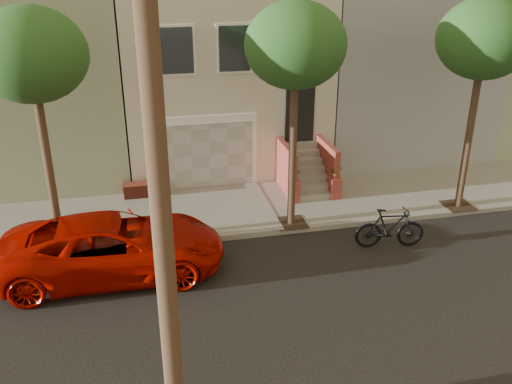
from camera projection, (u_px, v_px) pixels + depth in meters
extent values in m
plane|color=black|center=(296.00, 307.00, 12.74)|extent=(90.00, 90.00, 0.00)
cube|color=gray|center=(248.00, 208.00, 17.49)|extent=(40.00, 3.70, 0.15)
cube|color=beige|center=(216.00, 61.00, 21.29)|extent=(7.00, 8.00, 7.00)
cube|color=#91A383|center=(29.00, 69.00, 19.92)|extent=(6.50, 8.00, 7.00)
cube|color=gray|center=(379.00, 55.00, 22.67)|extent=(6.50, 8.00, 7.00)
cube|color=white|center=(209.00, 151.00, 18.45)|extent=(3.20, 0.12, 2.50)
cube|color=#B6B7B2|center=(210.00, 155.00, 18.44)|extent=(2.90, 0.06, 2.20)
cube|color=gray|center=(219.00, 208.00, 17.27)|extent=(3.20, 3.70, 0.02)
cube|color=maroon|center=(145.00, 189.00, 18.13)|extent=(1.40, 0.45, 0.44)
cube|color=black|center=(300.00, 113.00, 18.58)|extent=(1.00, 0.06, 2.00)
cube|color=#3F4751|center=(177.00, 51.00, 16.89)|extent=(1.00, 0.06, 1.40)
cube|color=white|center=(177.00, 51.00, 16.90)|extent=(1.15, 0.05, 1.55)
cube|color=#3F4751|center=(235.00, 49.00, 17.25)|extent=(1.00, 0.06, 1.40)
cube|color=white|center=(234.00, 48.00, 17.27)|extent=(1.15, 0.05, 1.55)
cube|color=#3F4751|center=(290.00, 47.00, 17.62)|extent=(1.00, 0.06, 1.40)
cube|color=white|center=(290.00, 46.00, 17.63)|extent=(1.15, 0.05, 1.55)
cube|color=gray|center=(314.00, 196.00, 17.89)|extent=(1.20, 0.28, 0.20)
cube|color=gray|center=(311.00, 187.00, 18.06)|extent=(1.20, 0.28, 0.20)
cube|color=gray|center=(309.00, 179.00, 18.23)|extent=(1.20, 0.28, 0.20)
cube|color=gray|center=(307.00, 170.00, 18.40)|extent=(1.20, 0.28, 0.20)
cube|color=gray|center=(304.00, 161.00, 18.57)|extent=(1.20, 0.28, 0.20)
cube|color=gray|center=(302.00, 153.00, 18.75)|extent=(1.20, 0.28, 0.20)
cube|color=gray|center=(300.00, 145.00, 18.92)|extent=(1.20, 0.28, 0.20)
cube|color=brown|center=(286.00, 169.00, 18.22)|extent=(0.18, 1.96, 1.60)
cube|color=brown|center=(327.00, 166.00, 18.51)|extent=(0.18, 1.96, 1.60)
cube|color=brown|center=(294.00, 192.00, 17.62)|extent=(0.35, 0.35, 0.70)
imported|color=#1B4A1A|center=(294.00, 175.00, 17.39)|extent=(0.40, 0.35, 0.45)
cube|color=brown|center=(335.00, 188.00, 17.90)|extent=(0.35, 0.35, 0.70)
imported|color=#1B4A1A|center=(336.00, 171.00, 17.67)|extent=(0.41, 0.35, 0.45)
cube|color=#2D2116|center=(61.00, 246.00, 15.05)|extent=(0.90, 0.90, 0.02)
cylinder|color=#3A271A|center=(50.00, 175.00, 14.21)|extent=(0.22, 0.22, 4.20)
ellipsoid|color=#1B4A1A|center=(31.00, 55.00, 12.99)|extent=(2.70, 2.57, 2.29)
cube|color=#2D2116|center=(291.00, 223.00, 16.36)|extent=(0.90, 0.90, 0.02)
cylinder|color=#3A271A|center=(293.00, 156.00, 15.53)|extent=(0.22, 0.22, 4.20)
ellipsoid|color=#1B4A1A|center=(296.00, 45.00, 14.31)|extent=(2.70, 2.57, 2.29)
cube|color=#2D2116|center=(458.00, 205.00, 17.48)|extent=(0.90, 0.90, 0.02)
cylinder|color=#3A271A|center=(468.00, 142.00, 16.64)|extent=(0.22, 0.22, 4.20)
ellipsoid|color=#1B4A1A|center=(485.00, 39.00, 15.42)|extent=(2.70, 2.57, 2.29)
cylinder|color=#3F2D1D|center=(157.00, 161.00, 7.27)|extent=(0.30, 0.30, 10.00)
imported|color=#AC0A00|center=(113.00, 246.00, 13.80)|extent=(5.55, 2.63, 1.53)
imported|color=black|center=(390.00, 228.00, 15.13)|extent=(1.98, 0.82, 1.16)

